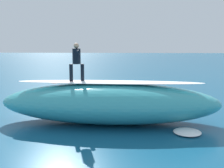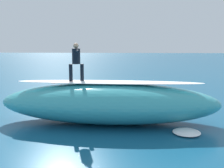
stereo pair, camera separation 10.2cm
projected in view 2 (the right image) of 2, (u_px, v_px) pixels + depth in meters
name	position (u px, v px, depth m)	size (l,w,h in m)	color
ground_plane	(100.00, 105.00, 13.90)	(120.00, 120.00, 0.00)	#145175
wave_crest	(109.00, 103.00, 10.92)	(8.45, 2.79, 1.55)	teal
wave_foam_lip	(109.00, 82.00, 10.80)	(7.19, 0.98, 0.08)	white
surfboard_riding	(77.00, 82.00, 10.91)	(2.05, 0.46, 0.08)	#E0563D
surfer_riding	(76.00, 59.00, 10.77)	(0.55, 1.33, 1.44)	black
surfboard_paddling	(138.00, 100.00, 15.09)	(1.99, 0.54, 0.06)	#E0563D
surfer_paddling	(137.00, 96.00, 15.20)	(0.32, 1.73, 0.31)	black
foam_patch_near	(95.00, 95.00, 16.17)	(0.57, 0.40, 0.18)	white
foam_patch_mid	(187.00, 132.00, 9.65)	(0.97, 0.94, 0.13)	white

